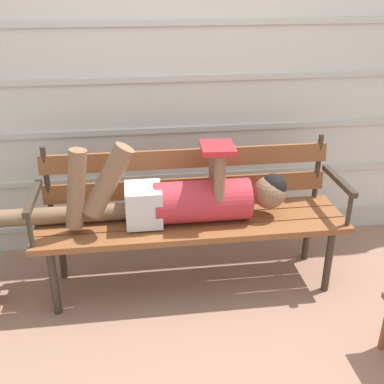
% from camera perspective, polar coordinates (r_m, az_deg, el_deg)
% --- Properties ---
extents(ground_plane, '(12.00, 12.00, 0.00)m').
position_cam_1_polar(ground_plane, '(2.81, 0.56, -13.27)').
color(ground_plane, '#936B56').
extents(house_siding, '(4.56, 0.08, 2.29)m').
position_cam_1_polar(house_siding, '(3.02, -1.48, 13.68)').
color(house_siding, beige).
rests_on(house_siding, ground).
extents(park_bench, '(1.78, 0.46, 0.85)m').
position_cam_1_polar(park_bench, '(2.77, -0.19, -1.98)').
color(park_bench, brown).
rests_on(park_bench, ground).
extents(reclining_person, '(1.72, 0.26, 0.51)m').
position_cam_1_polar(reclining_person, '(2.65, -1.86, -0.70)').
color(reclining_person, '#B72D38').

